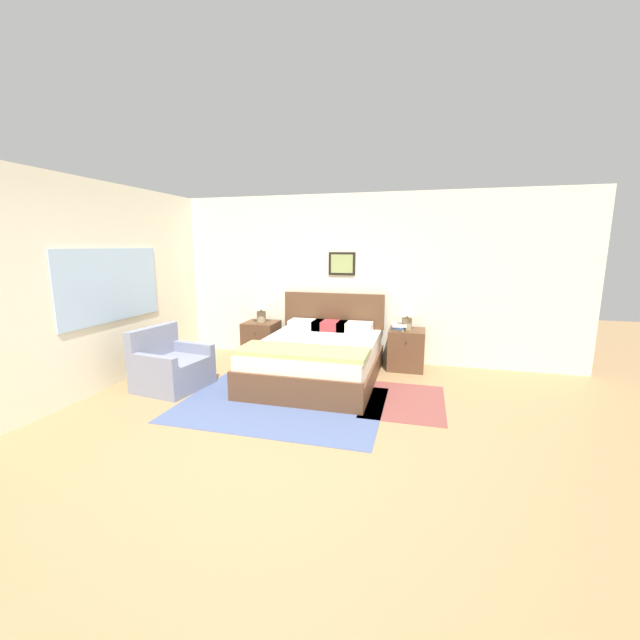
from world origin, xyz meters
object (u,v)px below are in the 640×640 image
object	(u,v)px
bed	(318,358)
table_lamp_near_window	(261,305)
nightstand_by_door	(406,349)
table_lamp_by_door	(407,311)
nightstand_near_window	(261,340)
armchair	(171,368)

from	to	relation	value
bed	table_lamp_near_window	bearing A→B (deg)	146.40
nightstand_by_door	table_lamp_near_window	bearing A→B (deg)	179.73
nightstand_by_door	bed	bearing A→B (deg)	-146.82
bed	table_lamp_by_door	bearing A→B (deg)	33.73
nightstand_near_window	table_lamp_by_door	world-z (taller)	table_lamp_by_door
armchair	table_lamp_by_door	world-z (taller)	table_lamp_by_door
nightstand_near_window	table_lamp_near_window	xyz separation A→B (m)	(0.00, 0.01, 0.58)
bed	table_lamp_near_window	distance (m)	1.51
bed	table_lamp_near_window	size ratio (longest dim) A/B	4.97
armchair	nightstand_by_door	xyz separation A→B (m)	(2.90, 1.59, 0.03)
bed	armchair	bearing A→B (deg)	-154.38
armchair	table_lamp_near_window	size ratio (longest dim) A/B	2.12
armchair	table_lamp_by_door	bearing A→B (deg)	126.73
bed	nightstand_near_window	world-z (taller)	bed
nightstand_near_window	table_lamp_near_window	bearing A→B (deg)	78.65
bed	table_lamp_by_door	distance (m)	1.50
armchair	nightstand_by_door	bearing A→B (deg)	126.51
table_lamp_by_door	armchair	bearing A→B (deg)	-150.99
nightstand_near_window	table_lamp_near_window	world-z (taller)	table_lamp_near_window
nightstand_near_window	table_lamp_near_window	size ratio (longest dim) A/B	1.44
nightstand_near_window	table_lamp_by_door	bearing A→B (deg)	0.27
table_lamp_by_door	bed	bearing A→B (deg)	-146.27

